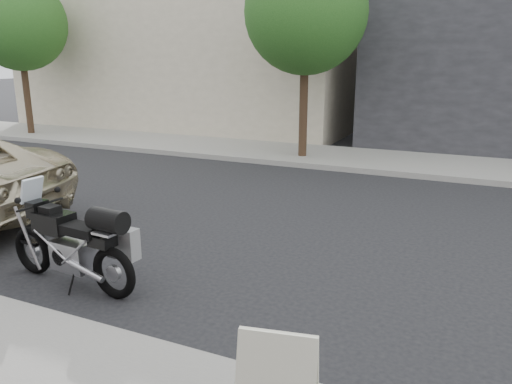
# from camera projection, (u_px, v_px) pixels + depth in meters

# --- Properties ---
(ground) EXTENTS (120.00, 120.00, 0.00)m
(ground) POSITION_uv_depth(u_px,v_px,m) (295.00, 233.00, 8.68)
(ground) COLOR black
(ground) RESTS_ON ground
(far_sidewalk) EXTENTS (44.00, 3.00, 0.15)m
(far_sidewalk) POSITION_uv_depth(u_px,v_px,m) (374.00, 161.00, 14.36)
(far_sidewalk) COLOR gray
(far_sidewalk) RESTS_ON ground
(far_building_cream) EXTENTS (14.00, 11.00, 8.00)m
(far_building_cream) POSITION_uv_depth(u_px,v_px,m) (216.00, 34.00, 23.10)
(far_building_cream) COLOR #B2A78F
(far_building_cream) RESTS_ON ground
(street_tree_mid) EXTENTS (3.40, 3.40, 5.70)m
(street_tree_mid) POSITION_uv_depth(u_px,v_px,m) (306.00, 12.00, 13.66)
(street_tree_mid) COLOR #39271A
(street_tree_mid) RESTS_ON far_sidewalk
(street_tree_right) EXTENTS (3.40, 3.40, 5.70)m
(street_tree_right) POSITION_uv_depth(u_px,v_px,m) (19.00, 23.00, 18.09)
(street_tree_right) COLOR #39271A
(street_tree_right) RESTS_ON far_sidewalk
(motorcycle) EXTENTS (2.23, 0.72, 1.41)m
(motorcycle) POSITION_uv_depth(u_px,v_px,m) (79.00, 243.00, 6.50)
(motorcycle) COLOR black
(motorcycle) RESTS_ON ground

